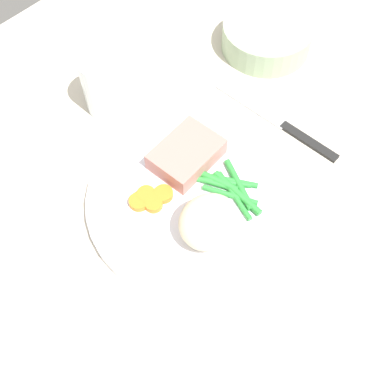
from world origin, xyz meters
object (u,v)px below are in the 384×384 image
Objects in this scene: water_glass at (107,87)px; salad_bowl at (267,35)px; knife at (278,122)px; dinner_plate at (192,199)px; meat_portion at (187,154)px; fork at (94,299)px.

salad_bowl is (24.49, -9.24, -1.37)cm from water_glass.
knife is 15.44cm from salad_bowl.
dinner_plate is 3.01× the size of water_glass.
knife is at bearing -17.34° from meat_portion.
fork is at bearing -166.79° from salad_bowl.
knife is at bearing -135.62° from salad_bowl.
fork is at bearing -179.12° from dinner_plate.
fork is (-16.76, -0.26, -0.60)cm from dinner_plate.
dinner_plate is 20.30cm from water_glass.
meat_portion is 0.64× the size of salad_bowl.
knife is (14.20, -4.43, -2.73)cm from meat_portion.
fork is 46.73cm from salad_bowl.
knife is at bearing 3.37° from fork.
salad_bowl is (28.68, 10.41, 1.56)cm from dinner_plate.
water_glass is at bearing 77.94° from dinner_plate.
meat_portion reaches higher than knife.
dinner_plate is at bearing -179.65° from knife.
meat_portion and salad_bowl have the same top height.
dinner_plate is 30.56cm from salad_bowl.
water_glass reaches higher than knife.
meat_portion is 25.90cm from salad_bowl.
knife is 24.36cm from water_glass.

